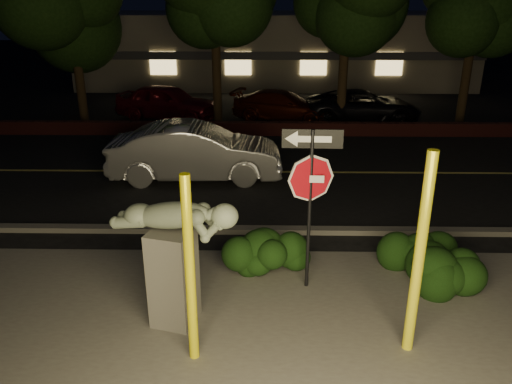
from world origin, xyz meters
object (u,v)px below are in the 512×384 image
at_px(yellow_pole_left, 190,272).
at_px(parked_car_darkred, 283,106).
at_px(parked_car_dark, 363,106).
at_px(parked_car_red, 167,102).
at_px(yellow_pole_right, 419,257).
at_px(sculpture, 174,248).
at_px(signpost, 311,179).
at_px(silver_sedan, 196,152).

distance_m(yellow_pole_left, parked_car_darkred, 15.13).
height_order(yellow_pole_left, parked_car_dark, yellow_pole_left).
height_order(parked_car_red, parked_car_darkred, parked_car_red).
height_order(yellow_pole_right, sculpture, yellow_pole_right).
bearing_deg(yellow_pole_right, parked_car_darkred, 95.41).
distance_m(sculpture, parked_car_red, 14.55).
relative_size(yellow_pole_right, parked_car_red, 0.71).
height_order(signpost, parked_car_dark, signpost).
bearing_deg(parked_car_darkred, parked_car_dark, -77.34).
distance_m(yellow_pole_right, signpost, 2.24).
xyz_separation_m(parked_car_red, parked_car_darkred, (4.91, -0.12, -0.12)).
bearing_deg(silver_sedan, signpost, -156.67).
bearing_deg(yellow_pole_right, parked_car_red, 112.98).
xyz_separation_m(silver_sedan, parked_car_dark, (6.04, 7.20, -0.14)).
distance_m(yellow_pole_left, yellow_pole_right, 3.16).
bearing_deg(silver_sedan, parked_car_darkred, -22.46).
bearing_deg(silver_sedan, sculpture, -177.30).
bearing_deg(parked_car_dark, parked_car_darkred, 87.69).
distance_m(yellow_pole_left, parked_car_red, 15.46).
bearing_deg(sculpture, silver_sedan, 110.05).
bearing_deg(parked_car_darkred, signpost, -164.76).
bearing_deg(silver_sedan, yellow_pole_left, -175.06).
relative_size(sculpture, parked_car_dark, 0.46).
bearing_deg(parked_car_dark, silver_sedan, 140.18).
xyz_separation_m(yellow_pole_right, parked_car_dark, (1.93, 14.61, -0.89)).
relative_size(yellow_pole_right, parked_car_darkred, 0.72).
bearing_deg(yellow_pole_left, yellow_pole_right, 4.56).
bearing_deg(signpost, parked_car_red, 112.60).
height_order(yellow_pole_right, parked_car_red, yellow_pole_right).
bearing_deg(yellow_pole_right, signpost, 129.26).
xyz_separation_m(yellow_pole_left, sculpture, (-0.38, 0.85, -0.08)).
bearing_deg(parked_car_darkred, yellow_pole_right, -159.44).
relative_size(signpost, parked_car_dark, 0.62).
distance_m(signpost, sculpture, 2.52).
height_order(yellow_pole_right, parked_car_darkred, yellow_pole_right).
xyz_separation_m(signpost, silver_sedan, (-2.73, 5.72, -1.28)).
bearing_deg(yellow_pole_right, silver_sedan, 119.02).
xyz_separation_m(signpost, parked_car_red, (-4.93, 13.19, -1.34)).
bearing_deg(parked_car_red, yellow_pole_left, -152.79).
relative_size(yellow_pole_left, silver_sedan, 0.59).
distance_m(yellow_pole_right, silver_sedan, 8.50).
height_order(sculpture, parked_car_dark, sculpture).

